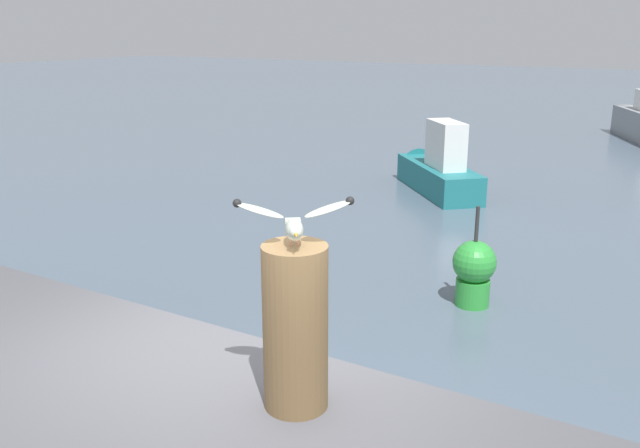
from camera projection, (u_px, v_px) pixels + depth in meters
name	position (u px, v px, depth m)	size (l,w,h in m)	color
mooring_post	(295.00, 328.00, 3.50)	(0.34, 0.34, 0.90)	brown
seagull	(294.00, 222.00, 3.33)	(0.54, 0.43, 0.25)	#C67560
boat_teal	(434.00, 168.00, 14.88)	(3.05, 3.22, 1.66)	#1E7075
channel_buoy	(474.00, 270.00, 8.63)	(0.56, 0.56, 1.33)	green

